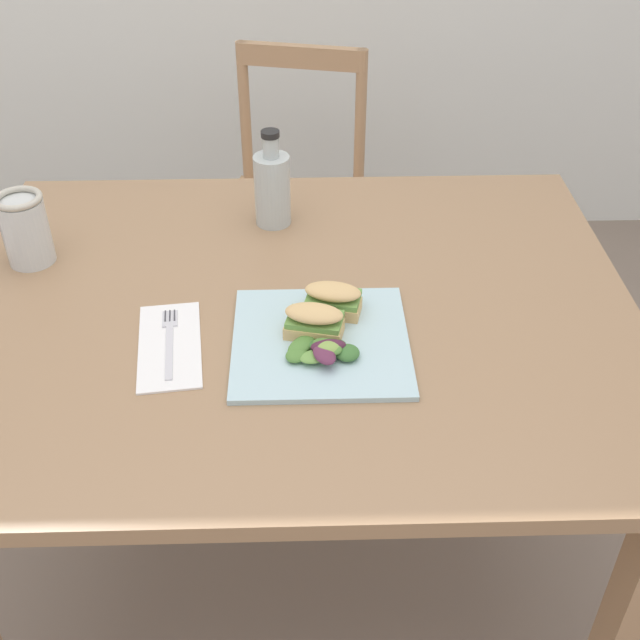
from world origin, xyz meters
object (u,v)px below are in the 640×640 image
Objects in this scene: dining_table at (296,354)px; fork_on_napkin at (170,337)px; chair_wooden_far at (293,206)px; bottle_cold_brew at (272,192)px; sandwich_half_front at (314,321)px; mason_jar_iced_tea at (26,232)px; sandwich_half_back at (333,299)px; plate_lunch at (321,341)px.

dining_table is 0.26m from fork_on_napkin.
bottle_cold_brew reaches higher than chair_wooden_far.
chair_wooden_far is at bearing 90.56° from dining_table.
mason_jar_iced_tea reaches higher than sandwich_half_front.
sandwich_half_front reaches higher than dining_table.
chair_wooden_far is 0.99m from sandwich_half_back.
chair_wooden_far is 1.04m from sandwich_half_front.
plate_lunch is 0.26m from fork_on_napkin.
chair_wooden_far is 8.09× the size of sandwich_half_back.
bottle_cold_brew reaches higher than fork_on_napkin.
mason_jar_iced_tea is at bearing 162.62° from dining_table.
chair_wooden_far is 4.30× the size of bottle_cold_brew.
mason_jar_iced_tea reaches higher than plate_lunch.
sandwich_half_back is (0.02, 0.08, 0.03)m from plate_lunch.
sandwich_half_front is at bearing -25.70° from mason_jar_iced_tea.
bottle_cold_brew is at bearing 100.93° from sandwich_half_front.
dining_table is at bearing -81.49° from bottle_cold_brew.
sandwich_half_front is at bearing -72.28° from dining_table.
sandwich_half_front is 0.25m from fork_on_napkin.
plate_lunch is (0.04, -0.12, 0.12)m from dining_table.
bottle_cold_brew is (-0.08, 0.40, 0.03)m from sandwich_half_front.
sandwich_half_back is at bearing -19.00° from mason_jar_iced_tea.
dining_table is 0.35m from bottle_cold_brew.
fork_on_napkin is at bearing -40.97° from mason_jar_iced_tea.
sandwich_half_back reaches higher than plate_lunch.
dining_table is 0.56m from mason_jar_iced_tea.
plate_lunch is 2.75× the size of sandwich_half_back.
sandwich_half_front is (0.03, -0.10, 0.16)m from dining_table.
sandwich_half_back is at bearing 11.94° from fork_on_napkin.
chair_wooden_far reaches higher than fork_on_napkin.
mason_jar_iced_tea is at bearing 154.30° from sandwich_half_front.
plate_lunch is 0.09m from sandwich_half_back.
sandwich_half_front is 0.60m from mason_jar_iced_tea.
sandwich_half_back is 0.58× the size of fork_on_napkin.
sandwich_half_front is 0.58× the size of fork_on_napkin.
sandwich_half_back is at bearing 61.44° from sandwich_half_front.
plate_lunch is at bearing -54.06° from sandwich_half_front.
dining_table is 0.19m from sandwich_half_front.
sandwich_half_front reaches higher than fork_on_napkin.
fork_on_napkin is at bearing -168.06° from sandwich_half_back.
chair_wooden_far reaches higher than plate_lunch.
dining_table is at bearing 149.67° from sandwich_half_back.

